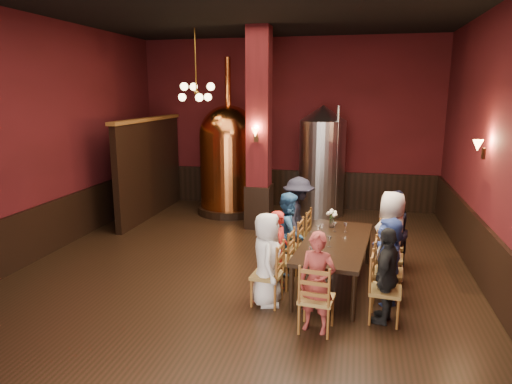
% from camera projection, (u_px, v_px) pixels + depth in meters
% --- Properties ---
extents(room, '(10.00, 10.02, 4.50)m').
position_uv_depth(room, '(241.00, 145.00, 7.51)').
color(room, black).
rests_on(room, ground).
extents(wainscot_right, '(0.08, 9.90, 1.00)m').
position_uv_depth(wainscot_right, '(490.00, 265.00, 7.04)').
color(wainscot_right, black).
rests_on(wainscot_right, ground).
extents(wainscot_back, '(7.90, 0.08, 1.00)m').
position_uv_depth(wainscot_back, '(286.00, 188.00, 12.61)').
color(wainscot_back, black).
rests_on(wainscot_back, ground).
extents(wainscot_left, '(0.08, 9.90, 1.00)m').
position_uv_depth(wainscot_left, '(42.00, 231.00, 8.73)').
color(wainscot_left, black).
rests_on(wainscot_left, ground).
extents(column, '(0.58, 0.58, 4.50)m').
position_uv_depth(column, '(259.00, 131.00, 10.24)').
color(column, '#4C1014').
rests_on(column, ground).
extents(partition, '(0.22, 3.50, 2.40)m').
position_uv_depth(partition, '(150.00, 169.00, 11.47)').
color(partition, black).
rests_on(partition, ground).
extents(pendant_cluster, '(0.90, 0.90, 1.70)m').
position_uv_depth(pendant_cluster, '(196.00, 92.00, 10.47)').
color(pendant_cluster, '#A57226').
rests_on(pendant_cluster, room).
extents(sconce_wall, '(0.20, 0.20, 0.36)m').
position_uv_depth(sconce_wall, '(484.00, 149.00, 7.45)').
color(sconce_wall, black).
rests_on(sconce_wall, room).
extents(sconce_column, '(0.20, 0.20, 0.36)m').
position_uv_depth(sconce_column, '(256.00, 134.00, 9.96)').
color(sconce_column, black).
rests_on(sconce_column, column).
extents(dining_table, '(1.23, 2.49, 0.75)m').
position_uv_depth(dining_table, '(335.00, 245.00, 7.37)').
color(dining_table, black).
rests_on(dining_table, ground).
extents(chair_0, '(0.50, 0.50, 0.92)m').
position_uv_depth(chair_0, '(267.00, 275.00, 6.76)').
color(chair_0, brown).
rests_on(chair_0, ground).
extents(person_0, '(0.59, 0.77, 1.40)m').
position_uv_depth(person_0, '(267.00, 259.00, 6.71)').
color(person_0, white).
rests_on(person_0, ground).
extents(chair_1, '(0.50, 0.50, 0.92)m').
position_uv_depth(chair_1, '(279.00, 259.00, 7.38)').
color(chair_1, brown).
rests_on(chair_1, ground).
extents(person_1, '(0.41, 0.53, 1.27)m').
position_uv_depth(person_1, '(279.00, 249.00, 7.34)').
color(person_1, '#A8211C').
rests_on(person_1, ground).
extents(chair_2, '(0.50, 0.50, 0.92)m').
position_uv_depth(chair_2, '(289.00, 246.00, 7.99)').
color(chair_2, brown).
rests_on(chair_2, ground).
extents(person_2, '(0.35, 0.69, 1.42)m').
position_uv_depth(person_2, '(289.00, 233.00, 7.94)').
color(person_2, '#2A598C').
rests_on(person_2, ground).
extents(chair_3, '(0.50, 0.50, 0.92)m').
position_uv_depth(chair_3, '(298.00, 235.00, 8.61)').
color(chair_3, brown).
rests_on(chair_3, ground).
extents(person_3, '(0.63, 1.04, 1.57)m').
position_uv_depth(person_3, '(298.00, 218.00, 8.54)').
color(person_3, black).
rests_on(person_3, ground).
extents(chair_4, '(0.50, 0.50, 0.92)m').
position_uv_depth(chair_4, '(386.00, 290.00, 6.24)').
color(chair_4, brown).
rests_on(chair_4, ground).
extents(person_4, '(0.54, 0.85, 1.35)m').
position_uv_depth(person_4, '(387.00, 275.00, 6.19)').
color(person_4, black).
rests_on(person_4, ground).
extents(chair_5, '(0.50, 0.50, 0.92)m').
position_uv_depth(chair_5, '(388.00, 272.00, 6.86)').
color(chair_5, brown).
rests_on(chair_5, ground).
extents(person_5, '(0.46, 1.24, 1.31)m').
position_uv_depth(person_5, '(389.00, 260.00, 6.82)').
color(person_5, '#334999').
rests_on(person_5, ground).
extents(chair_6, '(0.50, 0.50, 0.92)m').
position_uv_depth(chair_6, '(390.00, 257.00, 7.47)').
color(chair_6, brown).
rests_on(chair_6, ground).
extents(person_6, '(0.78, 0.90, 1.56)m').
position_uv_depth(person_6, '(391.00, 238.00, 7.40)').
color(person_6, beige).
rests_on(person_6, ground).
extents(chair_7, '(0.50, 0.50, 0.92)m').
position_uv_depth(chair_7, '(391.00, 244.00, 8.09)').
color(chair_7, brown).
rests_on(chair_7, ground).
extents(person_7, '(0.60, 0.78, 1.44)m').
position_uv_depth(person_7, '(392.00, 230.00, 8.03)').
color(person_7, black).
rests_on(person_7, ground).
extents(chair_8, '(0.50, 0.50, 0.92)m').
position_uv_depth(chair_8, '(316.00, 298.00, 5.99)').
color(chair_8, brown).
rests_on(chair_8, ground).
extents(person_8, '(0.56, 0.43, 1.36)m').
position_uv_depth(person_8, '(317.00, 283.00, 5.94)').
color(person_8, maroon).
rests_on(person_8, ground).
extents(copper_kettle, '(1.85, 1.85, 3.94)m').
position_uv_depth(copper_kettle, '(229.00, 158.00, 11.70)').
color(copper_kettle, black).
rests_on(copper_kettle, ground).
extents(steel_vessel, '(1.42, 1.42, 2.79)m').
position_uv_depth(steel_vessel, '(322.00, 161.00, 11.54)').
color(steel_vessel, '#B2B2B7').
rests_on(steel_vessel, ground).
extents(rose_vase, '(0.19, 0.19, 0.33)m').
position_uv_depth(rose_vase, '(332.00, 216.00, 8.07)').
color(rose_vase, white).
rests_on(rose_vase, dining_table).
extents(wine_glass_0, '(0.07, 0.07, 0.17)m').
position_uv_depth(wine_glass_0, '(318.00, 231.00, 7.63)').
color(wine_glass_0, white).
rests_on(wine_glass_0, dining_table).
extents(wine_glass_1, '(0.07, 0.07, 0.17)m').
position_uv_depth(wine_glass_1, '(329.00, 242.00, 7.07)').
color(wine_glass_1, white).
rests_on(wine_glass_1, dining_table).
extents(wine_glass_2, '(0.07, 0.07, 0.17)m').
position_uv_depth(wine_glass_2, '(322.00, 229.00, 7.71)').
color(wine_glass_2, white).
rests_on(wine_glass_2, dining_table).
extents(wine_glass_3, '(0.07, 0.07, 0.17)m').
position_uv_depth(wine_glass_3, '(345.00, 228.00, 7.80)').
color(wine_glass_3, white).
rests_on(wine_glass_3, dining_table).
extents(wine_glass_4, '(0.07, 0.07, 0.17)m').
position_uv_depth(wine_glass_4, '(311.00, 253.00, 6.60)').
color(wine_glass_4, white).
rests_on(wine_glass_4, dining_table).
extents(wine_glass_5, '(0.07, 0.07, 0.17)m').
position_uv_depth(wine_glass_5, '(335.00, 227.00, 7.84)').
color(wine_glass_5, white).
rests_on(wine_glass_5, dining_table).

